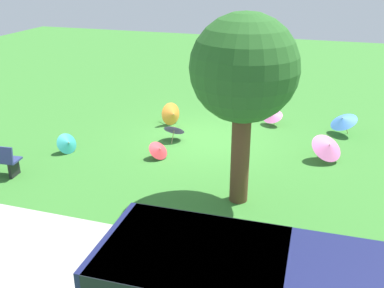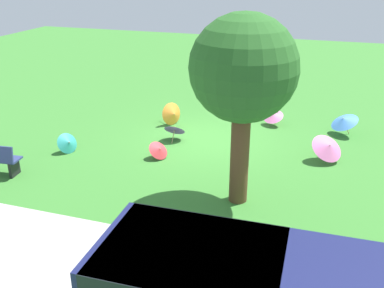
% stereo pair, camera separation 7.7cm
% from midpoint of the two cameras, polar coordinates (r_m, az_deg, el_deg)
% --- Properties ---
extents(ground, '(40.00, 40.00, 0.00)m').
position_cam_midpoint_polar(ground, '(14.07, 2.16, 0.54)').
color(ground, '#387A2D').
extents(shade_tree, '(2.35, 2.35, 4.36)m').
position_cam_midpoint_polar(shade_tree, '(9.57, 6.87, 9.25)').
color(shade_tree, brown).
rests_on(shade_tree, ground).
extents(parasol_red_0, '(0.70, 0.75, 0.52)m').
position_cam_midpoint_polar(parasol_red_0, '(12.70, -4.08, -0.72)').
color(parasol_red_0, tan).
rests_on(parasol_red_0, ground).
extents(parasol_purple_0, '(0.68, 0.63, 0.64)m').
position_cam_midpoint_polar(parasol_purple_0, '(13.93, -2.07, 1.97)').
color(parasol_purple_0, tan).
rests_on(parasol_purple_0, ground).
extents(parasol_pink_0, '(1.22, 1.22, 0.82)m').
position_cam_midpoint_polar(parasol_pink_0, '(12.95, 17.28, -0.34)').
color(parasol_pink_0, tan).
rests_on(parasol_pink_0, ground).
extents(parasol_pink_1, '(0.89, 0.88, 0.57)m').
position_cam_midpoint_polar(parasol_pink_1, '(15.40, 10.54, 3.62)').
color(parasol_pink_1, tan).
rests_on(parasol_pink_1, ground).
extents(parasol_blue_0, '(1.20, 1.21, 0.79)m').
position_cam_midpoint_polar(parasol_blue_0, '(15.10, 19.09, 2.88)').
color(parasol_blue_0, tan).
rests_on(parasol_blue_0, ground).
extents(parasol_orange_0, '(0.85, 0.83, 0.80)m').
position_cam_midpoint_polar(parasol_orange_0, '(15.21, -2.33, 3.87)').
color(parasol_orange_0, tan).
rests_on(parasol_orange_0, ground).
extents(parasol_teal_1, '(0.70, 0.75, 0.62)m').
position_cam_midpoint_polar(parasol_teal_1, '(13.53, -15.48, 0.15)').
color(parasol_teal_1, tan).
rests_on(parasol_teal_1, ground).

